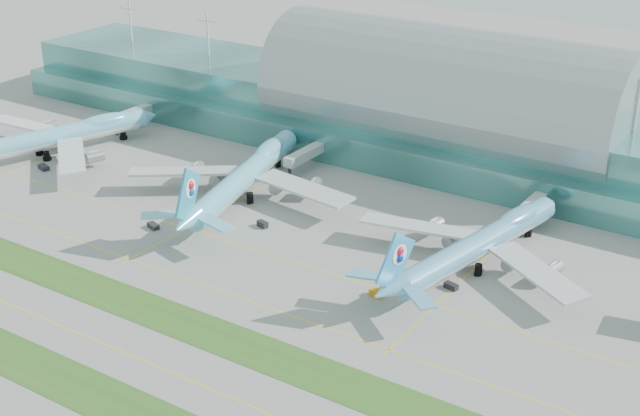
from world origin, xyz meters
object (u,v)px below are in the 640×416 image
Objects in this scene: airliner_c at (480,242)px; terminal at (444,116)px; airliner_b at (246,174)px; airliner_a at (54,136)px.

terminal is at bearing 133.91° from airliner_c.
terminal is 4.22× the size of airliner_b.
airliner_a is at bearing 172.41° from airliner_b.
terminal is 4.49× the size of airliner_c.
airliner_c is (76.41, -3.05, -0.46)m from airliner_b.
airliner_a is 150.48m from airliner_c.
airliner_b is at bearing -119.17° from terminal.
airliner_c is (150.40, 4.62, -0.31)m from airliner_a.
airliner_b is 1.06× the size of airliner_c.
airliner_a is 0.96× the size of airliner_b.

